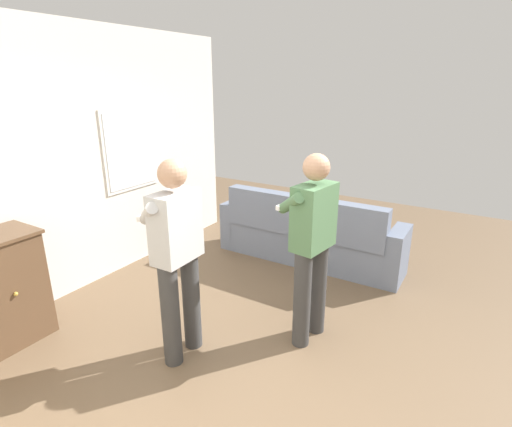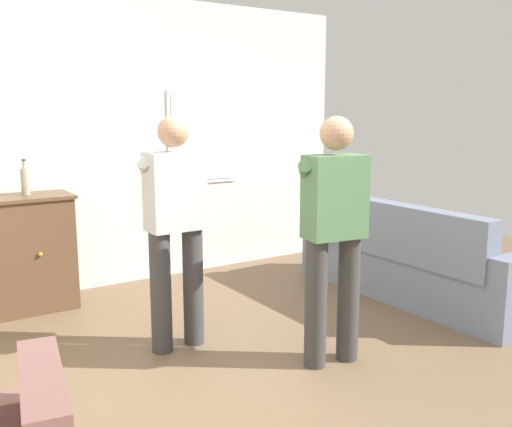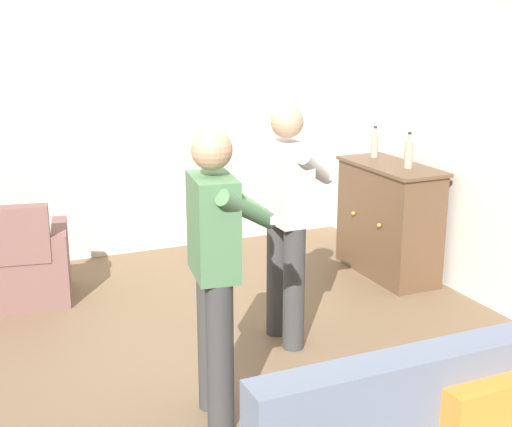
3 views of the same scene
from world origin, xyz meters
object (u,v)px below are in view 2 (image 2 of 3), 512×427
(couch, at_px, (402,263))
(bottle_wine_green, at_px, (25,181))
(person_standing_right, at_px, (333,229))
(person_standing_left, at_px, (175,222))
(sideboard_cabinet, at_px, (8,256))

(couch, distance_m, bottle_wine_green, 3.41)
(couch, bearing_deg, person_standing_right, -155.05)
(bottle_wine_green, height_order, person_standing_left, person_standing_left)
(bottle_wine_green, height_order, person_standing_right, person_standing_right)
(sideboard_cabinet, relative_size, person_standing_left, 0.64)
(person_standing_left, height_order, person_standing_right, same)
(person_standing_left, relative_size, person_standing_right, 1.00)
(person_standing_right, bearing_deg, sideboard_cabinet, 126.16)
(sideboard_cabinet, relative_size, person_standing_right, 0.64)
(person_standing_left, bearing_deg, bottle_wine_green, 115.06)
(couch, height_order, bottle_wine_green, bottle_wine_green)
(person_standing_right, bearing_deg, couch, 24.95)
(couch, relative_size, person_standing_left, 1.41)
(person_standing_right, bearing_deg, bottle_wine_green, 122.49)
(sideboard_cabinet, height_order, person_standing_left, person_standing_left)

